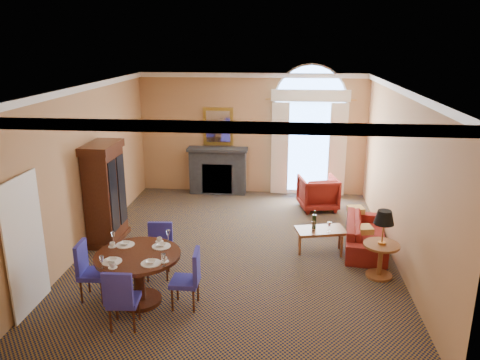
# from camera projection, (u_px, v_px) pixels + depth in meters

# --- Properties ---
(ground) EXTENTS (7.50, 7.50, 0.00)m
(ground) POSITION_uv_depth(u_px,v_px,m) (238.00, 250.00, 9.32)
(ground) COLOR #101734
(ground) RESTS_ON ground
(room_envelope) EXTENTS (6.04, 7.52, 3.45)m
(room_envelope) POSITION_uv_depth(u_px,v_px,m) (240.00, 119.00, 9.23)
(room_envelope) COLOR tan
(room_envelope) RESTS_ON ground
(armoire) EXTENTS (0.59, 1.05, 2.06)m
(armoire) POSITION_uv_depth(u_px,v_px,m) (105.00, 195.00, 9.47)
(armoire) COLOR #37170C
(armoire) RESTS_ON ground
(dining_table) EXTENTS (1.33, 1.33, 1.04)m
(dining_table) POSITION_uv_depth(u_px,v_px,m) (138.00, 267.00, 7.28)
(dining_table) COLOR #37170C
(dining_table) RESTS_ON ground
(dining_chair_north) EXTENTS (0.49, 0.49, 0.96)m
(dining_chair_north) POSITION_uv_depth(u_px,v_px,m) (159.00, 246.00, 8.19)
(dining_chair_north) COLOR #2C279B
(dining_chair_north) RESTS_ON ground
(dining_chair_south) EXTENTS (0.46, 0.46, 0.96)m
(dining_chair_south) POSITION_uv_depth(u_px,v_px,m) (121.00, 296.00, 6.58)
(dining_chair_south) COLOR #2C279B
(dining_chair_south) RESTS_ON ground
(dining_chair_east) EXTENTS (0.46, 0.44, 0.96)m
(dining_chair_east) POSITION_uv_depth(u_px,v_px,m) (190.00, 275.00, 7.18)
(dining_chair_east) COLOR #2C279B
(dining_chair_east) RESTS_ON ground
(dining_chair_west) EXTENTS (0.46, 0.45, 0.96)m
(dining_chair_west) POSITION_uv_depth(u_px,v_px,m) (88.00, 267.00, 7.44)
(dining_chair_west) COLOR #2C279B
(dining_chair_west) RESTS_ON ground
(sofa) EXTENTS (1.02, 2.04, 0.57)m
(sofa) POSITION_uv_depth(u_px,v_px,m) (366.00, 234.00, 9.36)
(sofa) COLOR maroon
(sofa) RESTS_ON ground
(armchair) EXTENTS (1.04, 1.06, 0.82)m
(armchair) POSITION_uv_depth(u_px,v_px,m) (318.00, 193.00, 11.47)
(armchair) COLOR maroon
(armchair) RESTS_ON ground
(coffee_table) EXTENTS (1.04, 0.73, 0.85)m
(coffee_table) POSITION_uv_depth(u_px,v_px,m) (320.00, 231.00, 9.10)
(coffee_table) COLOR brown
(coffee_table) RESTS_ON ground
(side_table) EXTENTS (0.62, 0.62, 1.21)m
(side_table) POSITION_uv_depth(u_px,v_px,m) (382.00, 236.00, 8.05)
(side_table) COLOR brown
(side_table) RESTS_ON ground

